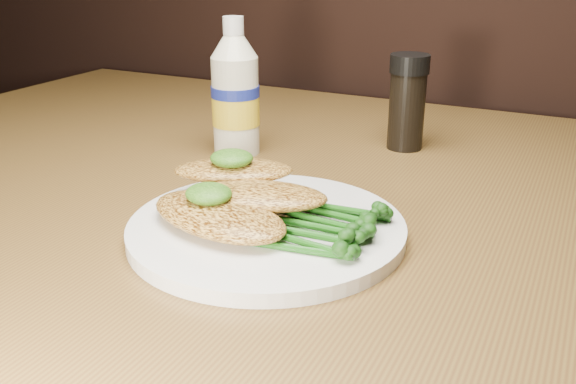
% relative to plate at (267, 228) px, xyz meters
% --- Properties ---
extents(plate, '(0.24, 0.24, 0.01)m').
position_rel_plate_xyz_m(plate, '(0.00, 0.00, 0.00)').
color(plate, white).
rests_on(plate, dining_table).
extents(chicken_front, '(0.15, 0.11, 0.02)m').
position_rel_plate_xyz_m(chicken_front, '(-0.03, -0.03, 0.02)').
color(chicken_front, gold).
rests_on(chicken_front, plate).
extents(chicken_mid, '(0.14, 0.09, 0.02)m').
position_rel_plate_xyz_m(chicken_mid, '(-0.01, 0.01, 0.02)').
color(chicken_mid, gold).
rests_on(chicken_mid, plate).
extents(chicken_back, '(0.13, 0.10, 0.02)m').
position_rel_plate_xyz_m(chicken_back, '(-0.06, 0.04, 0.03)').
color(chicken_back, gold).
rests_on(chicken_back, plate).
extents(pesto_front, '(0.05, 0.05, 0.02)m').
position_rel_plate_xyz_m(pesto_front, '(-0.04, -0.02, 0.03)').
color(pesto_front, '#103708').
rests_on(pesto_front, chicken_front).
extents(pesto_back, '(0.05, 0.04, 0.02)m').
position_rel_plate_xyz_m(pesto_back, '(-0.06, 0.04, 0.05)').
color(pesto_back, '#103708').
rests_on(pesto_back, chicken_back).
extents(broccolini_bundle, '(0.12, 0.09, 0.02)m').
position_rel_plate_xyz_m(broccolini_bundle, '(0.05, 0.00, 0.02)').
color(broccolini_bundle, '#174E11').
rests_on(broccolini_bundle, plate).
extents(mayo_bottle, '(0.08, 0.08, 0.16)m').
position_rel_plate_xyz_m(mayo_bottle, '(-0.14, 0.19, 0.07)').
color(mayo_bottle, beige).
rests_on(mayo_bottle, dining_table).
extents(pepper_grinder, '(0.05, 0.05, 0.12)m').
position_rel_plate_xyz_m(pepper_grinder, '(0.04, 0.30, 0.05)').
color(pepper_grinder, black).
rests_on(pepper_grinder, dining_table).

